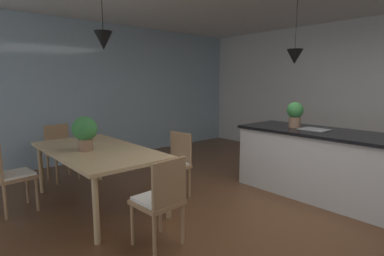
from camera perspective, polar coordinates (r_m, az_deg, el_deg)
ground_plane at (r=3.69m, az=16.73°, el=-16.81°), size 10.00×8.40×0.04m
window_wall_left_glazing at (r=6.45m, az=-15.08°, el=6.66°), size 0.06×8.40×2.70m
dining_table at (r=3.96m, az=-17.57°, el=-4.59°), size 1.98×1.02×0.72m
chair_near_left at (r=4.18m, az=-31.14°, el=-7.46°), size 0.43×0.43×0.87m
chair_far_right at (r=4.08m, az=-3.43°, el=-6.57°), size 0.44×0.44×0.87m
chair_kitchen_end at (r=2.88m, az=-5.98°, el=-13.21°), size 0.42×0.42×0.87m
chair_window_end at (r=5.25m, az=-23.57°, el=-3.83°), size 0.43×0.43×0.87m
kitchen_island at (r=4.51m, az=22.37°, el=-5.89°), size 2.06×0.89×0.91m
pendant_over_table at (r=3.91m, az=-16.42°, el=15.61°), size 0.22×0.22×0.77m
pendant_over_island_main at (r=4.58m, az=18.85°, el=12.69°), size 0.23×0.23×0.90m
potted_plant_on_island at (r=4.56m, az=18.90°, el=2.68°), size 0.23×0.23×0.36m
potted_plant_on_table at (r=3.84m, az=-19.63°, el=-0.51°), size 0.30×0.30×0.42m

